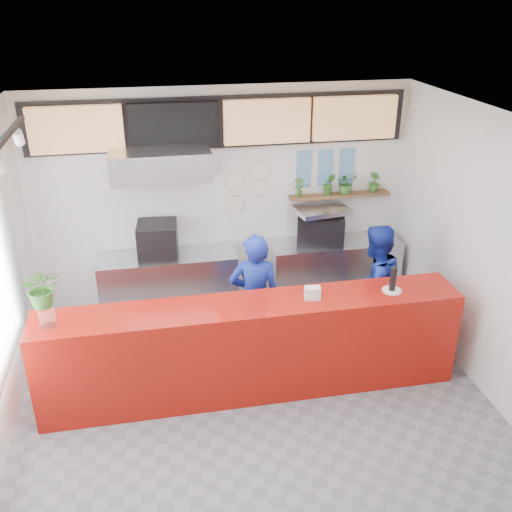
# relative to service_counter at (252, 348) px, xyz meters

# --- Properties ---
(floor) EXTENTS (5.00, 5.00, 0.00)m
(floor) POSITION_rel_service_counter_xyz_m (0.00, -0.40, -0.55)
(floor) COLOR slate
(floor) RESTS_ON ground
(ceiling) EXTENTS (5.00, 5.00, 0.00)m
(ceiling) POSITION_rel_service_counter_xyz_m (0.00, -0.40, 2.45)
(ceiling) COLOR silver
(wall_back) EXTENTS (5.00, 0.00, 5.00)m
(wall_back) POSITION_rel_service_counter_xyz_m (0.00, 2.10, 0.95)
(wall_back) COLOR white
(wall_back) RESTS_ON ground
(wall_right) EXTENTS (0.00, 5.00, 5.00)m
(wall_right) POSITION_rel_service_counter_xyz_m (2.50, -0.40, 0.95)
(wall_right) COLOR white
(wall_right) RESTS_ON ground
(service_counter) EXTENTS (4.50, 0.60, 1.10)m
(service_counter) POSITION_rel_service_counter_xyz_m (0.00, 0.00, 0.00)
(service_counter) COLOR #A0130B
(service_counter) RESTS_ON ground
(cream_band) EXTENTS (5.00, 0.02, 0.80)m
(cream_band) POSITION_rel_service_counter_xyz_m (0.00, 2.09, 2.05)
(cream_band) COLOR beige
(cream_band) RESTS_ON wall_back
(prep_bench) EXTENTS (1.80, 0.60, 0.90)m
(prep_bench) POSITION_rel_service_counter_xyz_m (-0.80, 1.80, -0.10)
(prep_bench) COLOR #B2B5BA
(prep_bench) RESTS_ON ground
(panini_oven) EXTENTS (0.54, 0.54, 0.45)m
(panini_oven) POSITION_rel_service_counter_xyz_m (-0.90, 1.80, 0.57)
(panini_oven) COLOR black
(panini_oven) RESTS_ON prep_bench
(extraction_hood) EXTENTS (1.20, 0.70, 0.35)m
(extraction_hood) POSITION_rel_service_counter_xyz_m (-0.80, 1.75, 1.60)
(extraction_hood) COLOR #B2B5BA
(extraction_hood) RESTS_ON ceiling
(hood_lip) EXTENTS (1.20, 0.69, 0.31)m
(hood_lip) POSITION_rel_service_counter_xyz_m (-0.80, 1.75, 1.40)
(hood_lip) COLOR #B2B5BA
(hood_lip) RESTS_ON ceiling
(right_bench) EXTENTS (1.80, 0.60, 0.90)m
(right_bench) POSITION_rel_service_counter_xyz_m (1.50, 1.80, -0.10)
(right_bench) COLOR #B2B5BA
(right_bench) RESTS_ON ground
(espresso_machine) EXTENTS (0.72, 0.59, 0.40)m
(espresso_machine) POSITION_rel_service_counter_xyz_m (1.28, 1.80, 0.55)
(espresso_machine) COLOR black
(espresso_machine) RESTS_ON right_bench
(espresso_tray) EXTENTS (0.77, 0.59, 0.06)m
(espresso_tray) POSITION_rel_service_counter_xyz_m (1.28, 1.80, 0.83)
(espresso_tray) COLOR #B9BCC1
(espresso_tray) RESTS_ON espresso_machine
(herb_shelf) EXTENTS (1.40, 0.18, 0.04)m
(herb_shelf) POSITION_rel_service_counter_xyz_m (1.60, 2.00, 0.95)
(herb_shelf) COLOR brown
(herb_shelf) RESTS_ON wall_back
(menu_board_far_left) EXTENTS (1.10, 0.10, 0.55)m
(menu_board_far_left) POSITION_rel_service_counter_xyz_m (-1.75, 1.98, 2.00)
(menu_board_far_left) COLOR tan
(menu_board_far_left) RESTS_ON wall_back
(menu_board_mid_left) EXTENTS (1.10, 0.10, 0.55)m
(menu_board_mid_left) POSITION_rel_service_counter_xyz_m (-0.59, 1.98, 2.00)
(menu_board_mid_left) COLOR black
(menu_board_mid_left) RESTS_ON wall_back
(menu_board_mid_right) EXTENTS (1.10, 0.10, 0.55)m
(menu_board_mid_right) POSITION_rel_service_counter_xyz_m (0.57, 1.98, 2.00)
(menu_board_mid_right) COLOR tan
(menu_board_mid_right) RESTS_ON wall_back
(menu_board_far_right) EXTENTS (1.10, 0.10, 0.55)m
(menu_board_far_right) POSITION_rel_service_counter_xyz_m (1.73, 1.98, 2.00)
(menu_board_far_right) COLOR tan
(menu_board_far_right) RESTS_ON wall_back
(soffit) EXTENTS (4.80, 0.04, 0.65)m
(soffit) POSITION_rel_service_counter_xyz_m (0.00, 2.06, 2.00)
(soffit) COLOR black
(soffit) RESTS_ON wall_back
(dec_plate_a) EXTENTS (0.24, 0.03, 0.24)m
(dec_plate_a) POSITION_rel_service_counter_xyz_m (0.15, 2.07, 1.20)
(dec_plate_a) COLOR silver
(dec_plate_a) RESTS_ON wall_back
(dec_plate_b) EXTENTS (0.24, 0.03, 0.24)m
(dec_plate_b) POSITION_rel_service_counter_xyz_m (0.45, 2.07, 1.10)
(dec_plate_b) COLOR silver
(dec_plate_b) RESTS_ON wall_back
(dec_plate_c) EXTENTS (0.24, 0.03, 0.24)m
(dec_plate_c) POSITION_rel_service_counter_xyz_m (0.15, 2.07, 0.90)
(dec_plate_c) COLOR silver
(dec_plate_c) RESTS_ON wall_back
(dec_plate_d) EXTENTS (0.24, 0.03, 0.24)m
(dec_plate_d) POSITION_rel_service_counter_xyz_m (0.50, 2.07, 1.35)
(dec_plate_d) COLOR silver
(dec_plate_d) RESTS_ON wall_back
(photo_frame_a) EXTENTS (0.20, 0.02, 0.25)m
(photo_frame_a) POSITION_rel_service_counter_xyz_m (1.10, 2.08, 1.45)
(photo_frame_a) COLOR #598CBF
(photo_frame_a) RESTS_ON wall_back
(photo_frame_b) EXTENTS (0.20, 0.02, 0.25)m
(photo_frame_b) POSITION_rel_service_counter_xyz_m (1.40, 2.08, 1.45)
(photo_frame_b) COLOR #598CBF
(photo_frame_b) RESTS_ON wall_back
(photo_frame_c) EXTENTS (0.20, 0.02, 0.25)m
(photo_frame_c) POSITION_rel_service_counter_xyz_m (1.70, 2.08, 1.45)
(photo_frame_c) COLOR #598CBF
(photo_frame_c) RESTS_ON wall_back
(photo_frame_d) EXTENTS (0.20, 0.02, 0.25)m
(photo_frame_d) POSITION_rel_service_counter_xyz_m (1.10, 2.08, 1.20)
(photo_frame_d) COLOR #598CBF
(photo_frame_d) RESTS_ON wall_back
(photo_frame_e) EXTENTS (0.20, 0.02, 0.25)m
(photo_frame_e) POSITION_rel_service_counter_xyz_m (1.40, 2.08, 1.20)
(photo_frame_e) COLOR #598CBF
(photo_frame_e) RESTS_ON wall_back
(photo_frame_f) EXTENTS (0.20, 0.02, 0.25)m
(photo_frame_f) POSITION_rel_service_counter_xyz_m (1.70, 2.08, 1.20)
(photo_frame_f) COLOR #598CBF
(photo_frame_f) RESTS_ON wall_back
(staff_center) EXTENTS (0.64, 0.48, 1.62)m
(staff_center) POSITION_rel_service_counter_xyz_m (0.14, 0.60, 0.26)
(staff_center) COLOR navy
(staff_center) RESTS_ON ground
(staff_right) EXTENTS (0.94, 0.84, 1.60)m
(staff_right) POSITION_rel_service_counter_xyz_m (1.59, 0.61, 0.25)
(staff_right) COLOR navy
(staff_right) RESTS_ON ground
(herb_a) EXTENTS (0.15, 0.11, 0.26)m
(herb_a) POSITION_rel_service_counter_xyz_m (1.02, 2.00, 1.10)
(herb_a) COLOR #346925
(herb_a) RESTS_ON herb_shelf
(herb_b) EXTENTS (0.18, 0.15, 0.30)m
(herb_b) POSITION_rel_service_counter_xyz_m (1.44, 2.00, 1.12)
(herb_b) COLOR #346925
(herb_b) RESTS_ON herb_shelf
(herb_c) EXTENTS (0.28, 0.24, 0.31)m
(herb_c) POSITION_rel_service_counter_xyz_m (1.69, 2.00, 1.12)
(herb_c) COLOR #346925
(herb_c) RESTS_ON herb_shelf
(herb_d) EXTENTS (0.20, 0.19, 0.27)m
(herb_d) POSITION_rel_service_counter_xyz_m (2.09, 2.00, 1.11)
(herb_d) COLOR #346925
(herb_d) RESTS_ON herb_shelf
(glass_vase) EXTENTS (0.16, 0.16, 0.19)m
(glass_vase) POSITION_rel_service_counter_xyz_m (-2.02, -0.04, 0.64)
(glass_vase) COLOR white
(glass_vase) RESTS_ON service_counter
(basil_vase) EXTENTS (0.40, 0.36, 0.40)m
(basil_vase) POSITION_rel_service_counter_xyz_m (-2.02, -0.04, 0.97)
(basil_vase) COLOR #346925
(basil_vase) RESTS_ON glass_vase
(napkin_holder) EXTENTS (0.17, 0.11, 0.14)m
(napkin_holder) POSITION_rel_service_counter_xyz_m (0.64, -0.03, 0.62)
(napkin_holder) COLOR white
(napkin_holder) RESTS_ON service_counter
(white_plate) EXTENTS (0.27, 0.27, 0.02)m
(white_plate) POSITION_rel_service_counter_xyz_m (1.53, -0.02, 0.56)
(white_plate) COLOR white
(white_plate) RESTS_ON service_counter
(pepper_mill) EXTENTS (0.09, 0.09, 0.27)m
(pepper_mill) POSITION_rel_service_counter_xyz_m (1.53, -0.02, 0.70)
(pepper_mill) COLOR black
(pepper_mill) RESTS_ON white_plate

